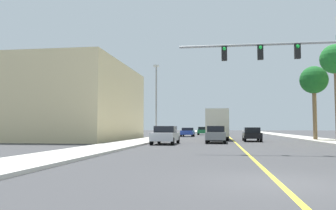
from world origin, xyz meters
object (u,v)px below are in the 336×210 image
object	(u,v)px
car_black	(252,134)
street_lamp	(156,98)
car_silver	(165,135)
palm_mid	(335,60)
car_green	(203,131)
delivery_truck	(217,124)
palm_far	(314,81)
car_gray	(216,134)
traffic_signal_mast	(316,62)
car_blue	(188,132)

from	to	relation	value
car_black	street_lamp	bearing A→B (deg)	-174.91
car_silver	palm_mid	bearing A→B (deg)	-171.81
car_silver	car_green	world-z (taller)	car_silver
palm_mid	delivery_truck	distance (m)	14.19
palm_mid	palm_far	distance (m)	7.33
street_lamp	car_black	size ratio (longest dim) A/B	1.78
street_lamp	car_gray	bearing A→B (deg)	-29.59
traffic_signal_mast	palm_far	xyz separation A→B (m)	(4.61, 17.94, 1.24)
palm_mid	car_gray	world-z (taller)	palm_mid
traffic_signal_mast	street_lamp	bearing A→B (deg)	127.94
palm_mid	car_silver	size ratio (longest dim) A/B	1.90
palm_mid	car_blue	xyz separation A→B (m)	(-14.44, 20.81, -6.39)
car_silver	car_gray	world-z (taller)	car_gray
palm_far	delivery_truck	world-z (taller)	palm_far
car_green	car_blue	xyz separation A→B (m)	(-1.81, -11.30, -0.04)
traffic_signal_mast	palm_far	world-z (taller)	palm_far
palm_far	traffic_signal_mast	bearing A→B (deg)	-104.42
palm_far	car_green	size ratio (longest dim) A/B	2.00
street_lamp	car_blue	size ratio (longest dim) A/B	1.86
car_black	delivery_truck	bearing A→B (deg)	136.14
traffic_signal_mast	car_silver	size ratio (longest dim) A/B	2.67
car_black	car_gray	bearing A→B (deg)	-129.17
car_green	car_gray	xyz separation A→B (m)	(2.56, -31.17, 0.03)
car_blue	delivery_truck	bearing A→B (deg)	110.56
car_green	car_gray	distance (m)	31.27
car_green	delivery_truck	distance (m)	23.72
car_gray	car_blue	bearing A→B (deg)	103.76
street_lamp	palm_far	size ratio (longest dim) A/B	1.01
car_green	delivery_truck	bearing A→B (deg)	-83.50
car_gray	delivery_truck	world-z (taller)	delivery_truck
palm_mid	car_black	distance (m)	10.44
palm_far	car_black	bearing A→B (deg)	-161.84
street_lamp	palm_mid	world-z (taller)	palm_mid
car_silver	delivery_truck	distance (m)	11.27
palm_far	delivery_truck	distance (m)	11.17
traffic_signal_mast	car_silver	bearing A→B (deg)	138.01
traffic_signal_mast	car_black	world-z (taller)	traffic_signal_mast
traffic_signal_mast	delivery_truck	world-z (taller)	traffic_signal_mast
traffic_signal_mast	palm_mid	world-z (taller)	palm_mid
palm_far	car_silver	xyz separation A→B (m)	(-14.44, -9.09, -5.50)
car_gray	car_blue	size ratio (longest dim) A/B	1.05
car_black	car_blue	bearing A→B (deg)	117.98
palm_far	car_blue	bearing A→B (deg)	137.17
street_lamp	delivery_truck	distance (m)	7.96
traffic_signal_mast	street_lamp	size ratio (longest dim) A/B	1.51
palm_mid	delivery_truck	bearing A→B (deg)	139.39
car_silver	delivery_truck	world-z (taller)	delivery_truck
traffic_signal_mast	car_green	size ratio (longest dim) A/B	3.04
street_lamp	car_blue	bearing A→B (deg)	83.74
palm_far	car_green	distance (m)	28.47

